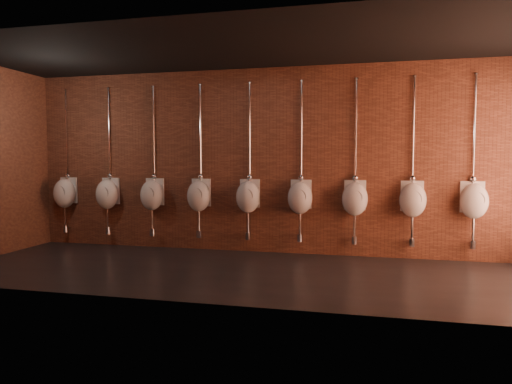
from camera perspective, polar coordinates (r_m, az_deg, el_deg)
ground at (r=6.71m, az=-2.39°, el=-9.93°), size 8.50×8.50×0.00m
room_shell at (r=6.53m, az=-2.44°, el=7.48°), size 8.54×3.04×3.22m
urinal_0 at (r=9.44m, az=-22.79°, el=-0.10°), size 0.44×0.39×2.72m
urinal_1 at (r=8.94m, az=-18.09°, el=-0.20°), size 0.44×0.39×2.72m
urinal_2 at (r=8.51m, az=-12.88°, el=-0.30°), size 0.44×0.39×2.72m
urinal_3 at (r=8.15m, az=-7.16°, el=-0.42°), size 0.44×0.39×2.72m
urinal_4 at (r=7.89m, az=-0.99°, el=-0.53°), size 0.44×0.39×2.72m
urinal_5 at (r=7.72m, az=5.54°, el=-0.65°), size 0.44×0.39×2.72m
urinal_6 at (r=7.65m, az=12.26°, el=-0.76°), size 0.44×0.39×2.72m
urinal_7 at (r=7.69m, az=19.00°, el=-0.87°), size 0.44×0.39×2.72m
urinal_8 at (r=7.84m, az=25.59°, el=-0.95°), size 0.44×0.39×2.72m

